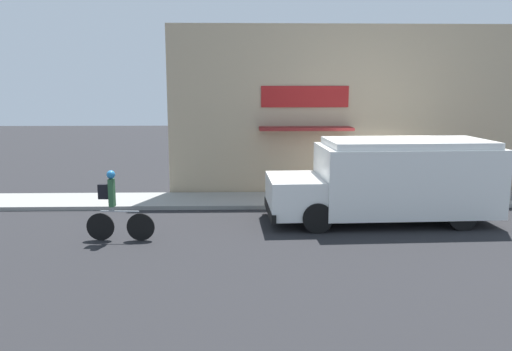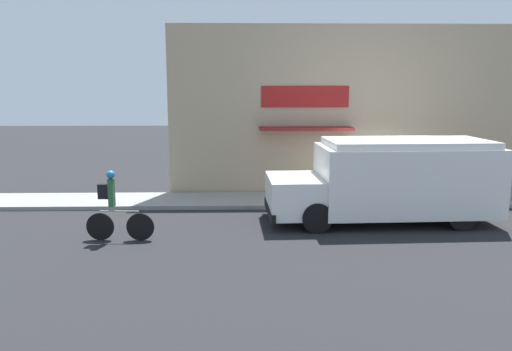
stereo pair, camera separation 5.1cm
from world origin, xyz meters
The scene contains 5 objects.
ground_plane centered at (0.00, 0.00, 0.00)m, with size 70.00×70.00×0.00m, color #232326.
sidewalk centered at (0.00, 1.02, 0.06)m, with size 28.00×2.05×0.12m.
storefront centered at (-0.05, 2.21, 2.89)m, with size 13.61×1.00×5.80m.
school_bus centered at (-0.16, -1.43, 1.19)m, with size 6.28×2.85×2.30m.
cyclist centered at (-7.39, -3.05, 0.82)m, with size 1.67×0.21×1.74m.
Camera 1 is at (-4.29, -14.93, 3.69)m, focal length 35.00 mm.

